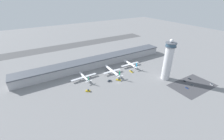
% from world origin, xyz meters
% --- Properties ---
extents(ground_plane, '(1000.00, 1000.00, 0.00)m').
position_xyz_m(ground_plane, '(0.00, 0.00, 0.00)').
color(ground_plane, gray).
extents(terminal_building, '(275.85, 25.00, 14.80)m').
position_xyz_m(terminal_building, '(0.00, 70.00, 7.49)').
color(terminal_building, '#B2B2B7').
rests_on(terminal_building, ground).
extents(runway_strip, '(413.78, 44.00, 0.01)m').
position_xyz_m(runway_strip, '(0.00, 208.31, 0.00)').
color(runway_strip, '#515154').
rests_on(runway_strip, ground).
extents(control_tower, '(15.72, 15.72, 62.50)m').
position_xyz_m(control_tower, '(69.18, -26.60, 30.26)').
color(control_tower, silver).
rests_on(control_tower, ground).
extents(parking_lot_surface, '(64.00, 40.00, 0.01)m').
position_xyz_m(parking_lot_surface, '(87.67, -60.81, 0.00)').
color(parking_lot_surface, '#424247').
rests_on(parking_lot_surface, ground).
extents(airplane_gate_alpha, '(41.27, 32.83, 11.21)m').
position_xyz_m(airplane_gate_alpha, '(-38.56, 36.22, 3.86)').
color(airplane_gate_alpha, silver).
rests_on(airplane_gate_alpha, ground).
extents(airplane_gate_bravo, '(31.41, 44.96, 14.00)m').
position_xyz_m(airplane_gate_bravo, '(7.88, 29.50, 4.42)').
color(airplane_gate_bravo, silver).
rests_on(airplane_gate_bravo, ground).
extents(airplane_gate_charlie, '(37.01, 35.69, 12.97)m').
position_xyz_m(airplane_gate_charlie, '(49.82, 35.94, 4.42)').
color(airplane_gate_charlie, white).
rests_on(airplane_gate_charlie, ground).
extents(service_truck_catering, '(2.33, 7.40, 2.53)m').
position_xyz_m(service_truck_catering, '(37.88, 17.96, 0.87)').
color(service_truck_catering, black).
rests_on(service_truck_catering, ground).
extents(service_truck_fuel, '(6.61, 5.57, 2.84)m').
position_xyz_m(service_truck_fuel, '(-46.55, 3.46, 0.99)').
color(service_truck_fuel, black).
rests_on(service_truck_fuel, ground).
extents(service_truck_baggage, '(6.70, 7.21, 2.81)m').
position_xyz_m(service_truck_baggage, '(4.47, 5.80, 0.98)').
color(service_truck_baggage, black).
rests_on(service_truck_baggage, ground).
extents(service_truck_water, '(6.24, 2.55, 2.47)m').
position_xyz_m(service_truck_water, '(-8.77, 10.64, 0.85)').
color(service_truck_water, black).
rests_on(service_truck_water, ground).
extents(car_grey_coupe, '(2.02, 4.15, 1.50)m').
position_xyz_m(car_grey_coupe, '(113.01, -74.29, 0.58)').
color(car_grey_coupe, black).
rests_on(car_grey_coupe, ground).
extents(car_red_hatchback, '(1.95, 4.33, 1.37)m').
position_xyz_m(car_red_hatchback, '(74.61, -60.88, 0.53)').
color(car_red_hatchback, black).
rests_on(car_red_hatchback, ground).
extents(car_green_van, '(1.88, 4.47, 1.49)m').
position_xyz_m(car_green_van, '(87.22, -60.58, 0.58)').
color(car_green_van, black).
rests_on(car_green_van, ground).
extents(car_black_suv, '(1.93, 4.76, 1.58)m').
position_xyz_m(car_black_suv, '(87.69, -47.96, 0.61)').
color(car_black_suv, black).
rests_on(car_black_suv, ground).
extents(car_white_wagon, '(1.87, 4.45, 1.57)m').
position_xyz_m(car_white_wagon, '(100.15, -47.74, 0.61)').
color(car_white_wagon, black).
rests_on(car_white_wagon, ground).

